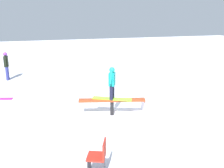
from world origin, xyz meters
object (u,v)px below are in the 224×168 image
object	(u,v)px
bystander_black	(6,64)
loose_snowboard_white	(178,90)
folding_chair	(98,158)
rail_feature	(112,101)
main_rider_on_rail	(112,84)

from	to	relation	value
bystander_black	loose_snowboard_white	world-z (taller)	bystander_black
loose_snowboard_white	folding_chair	size ratio (longest dim) A/B	1.69
rail_feature	bystander_black	size ratio (longest dim) A/B	1.54
main_rider_on_rail	loose_snowboard_white	distance (m)	4.87
bystander_black	loose_snowboard_white	xyz separation A→B (m)	(-8.55, 4.84, -0.91)
main_rider_on_rail	rail_feature	bearing A→B (deg)	0.00
bystander_black	folding_chair	size ratio (longest dim) A/B	1.87
main_rider_on_rail	bystander_black	size ratio (longest dim) A/B	0.89
folding_chair	rail_feature	bearing A→B (deg)	-179.57
rail_feature	main_rider_on_rail	distance (m)	0.69
main_rider_on_rail	folding_chair	xyz separation A→B (m)	(1.41, 3.43, -0.83)
folding_chair	main_rider_on_rail	bearing A→B (deg)	-179.57
rail_feature	loose_snowboard_white	world-z (taller)	rail_feature
main_rider_on_rail	loose_snowboard_white	world-z (taller)	main_rider_on_rail
rail_feature	main_rider_on_rail	size ratio (longest dim) A/B	1.72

